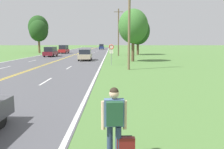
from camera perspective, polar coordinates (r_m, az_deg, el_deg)
The scene contains 13 objects.
hitchhiker_person at distance 5.45m, azimuth 0.34°, elevation -10.15°, with size 0.59×0.42×1.73m.
suitcase at distance 5.72m, azimuth 3.13°, elevation -17.56°, with size 0.42×0.16×0.63m.
traffic_sign at distance 27.72m, azimuth -0.37°, elevation 6.02°, with size 0.60×0.10×2.47m.
utility_pole_midground at distance 23.60m, azimuth 3.95°, elevation 11.97°, with size 1.80×0.24×8.59m.
utility_pole_far at distance 47.30m, azimuth 1.37°, elevation 10.25°, with size 1.80×0.24×9.14m.
tree_left_verge at distance 33.84m, azimuth 4.93°, elevation 11.47°, with size 4.15×4.15×7.31m.
tree_behind_sign at distance 61.43m, azimuth -17.42°, elevation 9.99°, with size 4.53×4.53×8.05m.
tree_right_cluster at distance 51.54m, azimuth 6.10°, elevation 10.36°, with size 5.02×5.02×7.95m.
tree_far_back at distance 67.68m, azimuth -17.50°, elevation 10.84°, with size 5.29×5.29×9.77m.
car_champagne_sedan_mid_near at distance 35.78m, azimuth -6.67°, elevation 4.73°, with size 1.94×4.64×1.63m.
car_maroon_van_mid_far at distance 46.36m, azimuth -14.74°, elevation 5.36°, with size 1.89×4.70×1.82m.
car_red_van_receding at distance 58.56m, azimuth -11.74°, elevation 6.00°, with size 2.01×4.40×2.00m.
car_dark_blue_van_distant at distance 88.92m, azimuth -2.72°, elevation 6.71°, with size 1.80×4.13×1.95m.
Camera 1 is at (8.08, 0.20, 2.74)m, focal length 38.00 mm.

